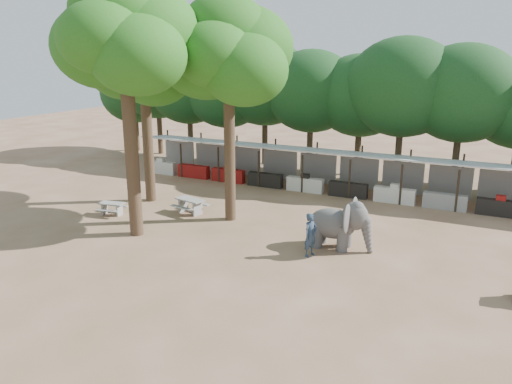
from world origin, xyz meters
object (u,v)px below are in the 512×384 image
at_px(yard_tree_center, 124,37).
at_px(elephant, 340,224).
at_px(handler, 311,235).
at_px(picnic_table_far, 190,204).
at_px(picnic_table_near, 112,207).
at_px(yard_tree_back, 228,53).
at_px(yard_tree_left, 143,59).

xyz_separation_m(yard_tree_center, elephant, (9.51, 2.44, -8.06)).
xyz_separation_m(yard_tree_center, handler, (8.64, 1.01, -8.25)).
bearing_deg(picnic_table_far, picnic_table_near, -138.56).
bearing_deg(handler, yard_tree_back, 82.13).
bearing_deg(yard_tree_center, yard_tree_left, 120.96).
distance_m(yard_tree_center, picnic_table_far, 9.46).
bearing_deg(yard_tree_back, yard_tree_left, 170.54).
distance_m(elephant, handler, 1.68).
xyz_separation_m(yard_tree_left, handler, (11.65, -3.99, -7.24)).
bearing_deg(yard_tree_left, picnic_table_near, -90.72).
relative_size(yard_tree_center, handler, 6.26).
bearing_deg(handler, picnic_table_near, 107.03).
bearing_deg(elephant, picnic_table_far, 170.88).
relative_size(yard_tree_center, elephant, 4.04).
height_order(yard_tree_left, elephant, yard_tree_left).
bearing_deg(picnic_table_far, yard_tree_back, 18.53).
bearing_deg(yard_tree_back, handler, -27.93).
xyz_separation_m(yard_tree_back, picnic_table_near, (-6.04, -2.37, -8.10)).
bearing_deg(handler, picnic_table_far, 91.25).
distance_m(yard_tree_back, picnic_table_far, 8.34).
height_order(yard_tree_center, handler, yard_tree_center).
relative_size(yard_tree_left, picnic_table_far, 5.74).
bearing_deg(yard_tree_center, handler, 6.65).
relative_size(picnic_table_near, picnic_table_far, 0.82).
bearing_deg(picnic_table_near, elephant, -6.98).
relative_size(yard_tree_back, elephant, 3.81).
xyz_separation_m(yard_tree_left, yard_tree_center, (3.00, -5.00, 1.01)).
bearing_deg(elephant, handler, -121.91).
xyz_separation_m(elephant, picnic_table_far, (-8.85, 1.29, -0.61)).
relative_size(yard_tree_back, picnic_table_near, 7.25).
bearing_deg(yard_tree_back, elephant, -13.47).
height_order(yard_tree_back, picnic_table_near, yard_tree_back).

